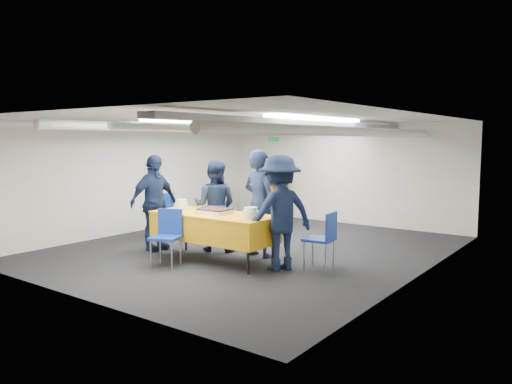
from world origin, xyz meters
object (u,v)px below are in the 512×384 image
(sheet_cake, at_px, (215,211))
(sailor_a, at_px, (259,203))
(chair_near, at_px, (168,231))
(sailor_d, at_px, (280,213))
(serving_table, at_px, (214,226))
(podium, at_px, (274,194))
(chair_left, at_px, (164,211))
(sailor_c, at_px, (154,203))
(chair_right, at_px, (325,234))
(sailor_b, at_px, (215,206))

(sheet_cake, distance_m, sailor_a, 0.79)
(chair_near, height_order, sailor_d, sailor_d)
(serving_table, distance_m, sailor_d, 1.18)
(podium, relative_size, chair_left, 1.44)
(chair_left, height_order, sailor_d, sailor_d)
(serving_table, bearing_deg, sailor_c, -179.61)
(podium, bearing_deg, chair_right, -46.80)
(sheet_cake, relative_size, podium, 0.41)
(chair_left, bearing_deg, sheet_cake, -22.81)
(podium, bearing_deg, sailor_b, -71.83)
(podium, xyz_separation_m, sailor_c, (0.27, -4.14, 0.23))
(sailor_d, bearing_deg, chair_left, -76.73)
(chair_near, xyz_separation_m, chair_right, (2.07, 1.21, 0.00))
(sheet_cake, bearing_deg, podium, 112.13)
(sailor_a, bearing_deg, sailor_b, 13.69)
(sailor_a, bearing_deg, chair_right, -177.88)
(chair_right, xyz_separation_m, sailor_b, (-2.17, 0.01, 0.26))
(podium, relative_size, sailor_a, 0.70)
(chair_near, height_order, chair_left, same)
(sailor_a, xyz_separation_m, sailor_c, (-1.78, -0.70, -0.05))
(sailor_b, bearing_deg, sailor_c, 10.52)
(sheet_cake, bearing_deg, sailor_d, 10.30)
(sailor_a, bearing_deg, serving_table, 67.33)
(chair_right, bearing_deg, sailor_a, 174.98)
(chair_right, relative_size, sailor_d, 0.51)
(sailor_b, height_order, sailor_c, sailor_c)
(chair_near, distance_m, sailor_a, 1.58)
(serving_table, bearing_deg, chair_left, 156.97)
(chair_right, distance_m, sailor_a, 1.33)
(chair_near, distance_m, sailor_c, 1.20)
(sheet_cake, xyz_separation_m, chair_near, (-0.42, -0.62, -0.28))
(podium, xyz_separation_m, chair_right, (3.33, -3.55, -0.08))
(sheet_cake, relative_size, sailor_c, 0.30)
(podium, distance_m, chair_left, 3.27)
(podium, relative_size, chair_near, 1.44)
(sailor_a, relative_size, sailor_c, 1.06)
(sheet_cake, distance_m, podium, 4.46)
(sailor_a, height_order, sailor_d, sailor_a)
(serving_table, height_order, sailor_d, sailor_d)
(sailor_b, bearing_deg, podium, -95.43)
(sheet_cake, distance_m, chair_near, 0.80)
(podium, bearing_deg, chair_left, -97.66)
(sailor_a, relative_size, sailor_b, 1.12)
(chair_left, bearing_deg, chair_near, -41.78)
(podium, xyz_separation_m, sailor_d, (2.78, -3.93, 0.24))
(sailor_b, bearing_deg, chair_left, -34.10)
(chair_right, height_order, sailor_d, sailor_d)
(chair_left, relative_size, sailor_b, 0.55)
(sailor_c, bearing_deg, sheet_cake, -88.07)
(sailor_b, bearing_deg, serving_table, 106.13)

